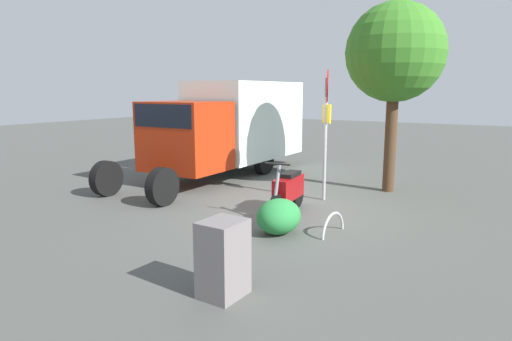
{
  "coord_description": "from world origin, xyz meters",
  "views": [
    {
      "loc": [
        8.63,
        4.57,
        2.64
      ],
      "look_at": [
        0.62,
        -0.26,
        0.96
      ],
      "focal_mm": 31.2,
      "sensor_mm": 36.0,
      "label": 1
    }
  ],
  "objects_px": {
    "motorcycle": "(288,190)",
    "stop_sign": "(326,114)",
    "street_tree": "(395,54)",
    "bike_rack_hoop": "(333,234)",
    "utility_cabinet": "(223,259)",
    "box_truck_near": "(230,124)"
  },
  "relations": [
    {
      "from": "motorcycle",
      "to": "stop_sign",
      "type": "relative_size",
      "value": 0.58
    },
    {
      "from": "street_tree",
      "to": "bike_rack_hoop",
      "type": "relative_size",
      "value": 5.71
    },
    {
      "from": "street_tree",
      "to": "utility_cabinet",
      "type": "height_order",
      "value": "street_tree"
    },
    {
      "from": "motorcycle",
      "to": "stop_sign",
      "type": "bearing_deg",
      "value": 166.66
    },
    {
      "from": "street_tree",
      "to": "utility_cabinet",
      "type": "bearing_deg",
      "value": -1.6
    },
    {
      "from": "street_tree",
      "to": "bike_rack_hoop",
      "type": "xyz_separation_m",
      "value": [
        4.19,
        0.09,
        -3.56
      ]
    },
    {
      "from": "utility_cabinet",
      "to": "bike_rack_hoop",
      "type": "bearing_deg",
      "value": 174.66
    },
    {
      "from": "utility_cabinet",
      "to": "street_tree",
      "type": "bearing_deg",
      "value": 178.4
    },
    {
      "from": "box_truck_near",
      "to": "stop_sign",
      "type": "distance_m",
      "value": 4.31
    },
    {
      "from": "bike_rack_hoop",
      "to": "box_truck_near",
      "type": "bearing_deg",
      "value": -128.58
    },
    {
      "from": "motorcycle",
      "to": "stop_sign",
      "type": "xyz_separation_m",
      "value": [
        -1.53,
        0.21,
        1.56
      ]
    },
    {
      "from": "box_truck_near",
      "to": "bike_rack_hoop",
      "type": "bearing_deg",
      "value": 51.63
    },
    {
      "from": "stop_sign",
      "to": "bike_rack_hoop",
      "type": "bearing_deg",
      "value": 26.01
    },
    {
      "from": "motorcycle",
      "to": "bike_rack_hoop",
      "type": "distance_m",
      "value": 1.71
    },
    {
      "from": "box_truck_near",
      "to": "stop_sign",
      "type": "xyz_separation_m",
      "value": [
        1.68,
        3.94,
        0.47
      ]
    },
    {
      "from": "street_tree",
      "to": "motorcycle",
      "type": "bearing_deg",
      "value": -21.25
    },
    {
      "from": "stop_sign",
      "to": "street_tree",
      "type": "height_order",
      "value": "street_tree"
    },
    {
      "from": "box_truck_near",
      "to": "bike_rack_hoop",
      "type": "xyz_separation_m",
      "value": [
        4.08,
        5.11,
        -1.61
      ]
    },
    {
      "from": "box_truck_near",
      "to": "bike_rack_hoop",
      "type": "distance_m",
      "value": 6.73
    },
    {
      "from": "utility_cabinet",
      "to": "bike_rack_hoop",
      "type": "height_order",
      "value": "utility_cabinet"
    },
    {
      "from": "bike_rack_hoop",
      "to": "street_tree",
      "type": "bearing_deg",
      "value": -178.79
    },
    {
      "from": "street_tree",
      "to": "bike_rack_hoop",
      "type": "bearing_deg",
      "value": 1.21
    }
  ]
}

